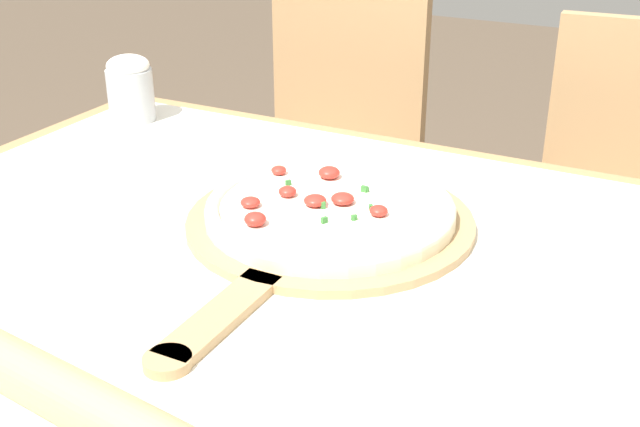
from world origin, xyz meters
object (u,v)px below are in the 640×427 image
at_px(rolling_pin, 96,411).
at_px(chair_left, 332,161).
at_px(flour_cup, 130,88).
at_px(pizza, 330,208).
at_px(pizza_peel, 324,227).
at_px(chair_right, 628,217).

distance_m(rolling_pin, chair_left, 1.25).
bearing_deg(flour_cup, rolling_pin, -52.74).
bearing_deg(rolling_pin, flour_cup, 127.26).
xyz_separation_m(chair_left, flour_cup, (-0.18, -0.48, 0.28)).
bearing_deg(pizza, chair_left, 116.16).
bearing_deg(rolling_pin, chair_left, 106.84).
distance_m(pizza_peel, pizza, 0.03).
bearing_deg(chair_right, chair_left, 176.57).
height_order(chair_left, chair_right, same).
xyz_separation_m(pizza, chair_right, (0.32, 0.71, -0.24)).
distance_m(chair_left, chair_right, 0.67).
height_order(pizza_peel, chair_left, chair_left).
bearing_deg(pizza, pizza_peel, -88.04).
height_order(chair_left, flour_cup, chair_left).
height_order(pizza_peel, pizza, pizza).
xyz_separation_m(rolling_pin, flour_cup, (-0.53, 0.70, 0.04)).
bearing_deg(pizza_peel, flour_cup, 154.48).
height_order(rolling_pin, chair_left, chair_left).
bearing_deg(pizza_peel, rolling_pin, -89.04).
bearing_deg(chair_right, pizza_peel, -117.10).
relative_size(pizza, chair_right, 0.37).
relative_size(chair_left, flour_cup, 7.37).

